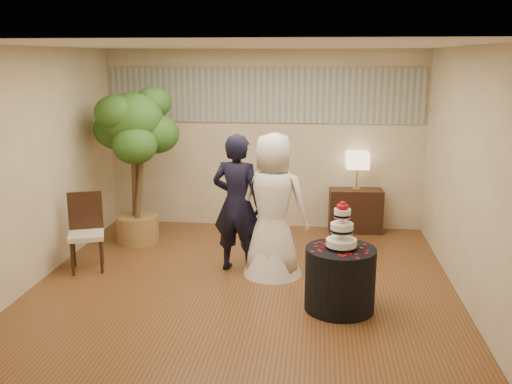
# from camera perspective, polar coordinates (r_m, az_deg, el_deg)

# --- Properties ---
(floor) EXTENTS (5.00, 5.00, 0.00)m
(floor) POSITION_cam_1_polar(r_m,az_deg,el_deg) (6.99, -1.19, -9.14)
(floor) COLOR brown
(floor) RESTS_ON ground
(ceiling) EXTENTS (5.00, 5.00, 0.00)m
(ceiling) POSITION_cam_1_polar(r_m,az_deg,el_deg) (6.46, -1.31, 14.46)
(ceiling) COLOR white
(ceiling) RESTS_ON wall_back
(wall_back) EXTENTS (5.00, 0.06, 2.80)m
(wall_back) POSITION_cam_1_polar(r_m,az_deg,el_deg) (9.03, 0.84, 5.23)
(wall_back) COLOR beige
(wall_back) RESTS_ON ground
(wall_front) EXTENTS (5.00, 0.06, 2.80)m
(wall_front) POSITION_cam_1_polar(r_m,az_deg,el_deg) (4.19, -5.74, -4.39)
(wall_front) COLOR beige
(wall_front) RESTS_ON ground
(wall_left) EXTENTS (0.06, 5.00, 2.80)m
(wall_left) POSITION_cam_1_polar(r_m,az_deg,el_deg) (7.34, -21.01, 2.46)
(wall_left) COLOR beige
(wall_left) RESTS_ON ground
(wall_right) EXTENTS (0.06, 5.00, 2.80)m
(wall_right) POSITION_cam_1_polar(r_m,az_deg,el_deg) (6.73, 20.36, 1.60)
(wall_right) COLOR beige
(wall_right) RESTS_ON ground
(mural_border) EXTENTS (4.90, 0.02, 0.85)m
(mural_border) POSITION_cam_1_polar(r_m,az_deg,el_deg) (8.94, 0.84, 9.66)
(mural_border) COLOR #9CA093
(mural_border) RESTS_ON wall_back
(groom) EXTENTS (0.71, 0.54, 1.77)m
(groom) POSITION_cam_1_polar(r_m,az_deg,el_deg) (7.16, -1.90, -1.15)
(groom) COLOR black
(groom) RESTS_ON floor
(bride) EXTENTS (1.00, 0.89, 1.80)m
(bride) POSITION_cam_1_polar(r_m,az_deg,el_deg) (7.02, 1.71, -1.31)
(bride) COLOR white
(bride) RESTS_ON floor
(cake_table) EXTENTS (0.93, 0.93, 0.69)m
(cake_table) POSITION_cam_1_polar(r_m,az_deg,el_deg) (6.27, 8.40, -8.59)
(cake_table) COLOR black
(cake_table) RESTS_ON floor
(wedding_cake) EXTENTS (0.33, 0.33, 0.52)m
(wedding_cake) POSITION_cam_1_polar(r_m,az_deg,el_deg) (6.07, 8.59, -3.28)
(wedding_cake) COLOR white
(wedding_cake) RESTS_ON cake_table
(console) EXTENTS (0.83, 0.41, 0.68)m
(console) POSITION_cam_1_polar(r_m,az_deg,el_deg) (9.03, 9.92, -1.85)
(console) COLOR black
(console) RESTS_ON floor
(table_lamp) EXTENTS (0.34, 0.34, 0.58)m
(table_lamp) POSITION_cam_1_polar(r_m,az_deg,el_deg) (8.89, 10.08, 2.07)
(table_lamp) COLOR beige
(table_lamp) RESTS_ON console
(ficus_tree) EXTENTS (1.48, 1.48, 2.31)m
(ficus_tree) POSITION_cam_1_polar(r_m,az_deg,el_deg) (8.41, -12.06, 2.65)
(ficus_tree) COLOR #2D5A1C
(ficus_tree) RESTS_ON floor
(side_chair) EXTENTS (0.59, 0.60, 0.99)m
(side_chair) POSITION_cam_1_polar(r_m,az_deg,el_deg) (7.58, -16.64, -3.95)
(side_chair) COLOR black
(side_chair) RESTS_ON floor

